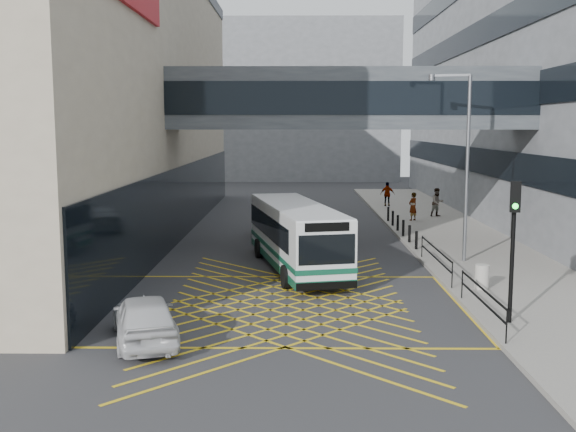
{
  "coord_description": "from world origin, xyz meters",
  "views": [
    {
      "loc": [
        0.26,
        -22.64,
        6.15
      ],
      "look_at": [
        0.0,
        4.0,
        2.6
      ],
      "focal_mm": 42.0,
      "sensor_mm": 36.0,
      "label": 1
    }
  ],
  "objects_px": {
    "street_lamp": "(463,156)",
    "litter_bin": "(482,277)",
    "pedestrian_b": "(437,202)",
    "pedestrian_a": "(413,207)",
    "car_dark": "(299,224)",
    "traffic_light": "(514,232)",
    "car_white": "(145,318)",
    "pedestrian_c": "(387,194)",
    "car_silver": "(281,217)",
    "bus": "(295,234)"
  },
  "relations": [
    {
      "from": "car_white",
      "to": "car_silver",
      "type": "relative_size",
      "value": 0.93
    },
    {
      "from": "bus",
      "to": "pedestrian_b",
      "type": "bearing_deg",
      "value": 46.78
    },
    {
      "from": "pedestrian_a",
      "to": "pedestrian_c",
      "type": "height_order",
      "value": "pedestrian_c"
    },
    {
      "from": "car_dark",
      "to": "pedestrian_b",
      "type": "xyz_separation_m",
      "value": [
        9.33,
        7.95,
        0.31
      ]
    },
    {
      "from": "pedestrian_a",
      "to": "street_lamp",
      "type": "bearing_deg",
      "value": 49.92
    },
    {
      "from": "car_white",
      "to": "pedestrian_c",
      "type": "distance_m",
      "value": 33.93
    },
    {
      "from": "car_white",
      "to": "pedestrian_c",
      "type": "height_order",
      "value": "pedestrian_c"
    },
    {
      "from": "traffic_light",
      "to": "pedestrian_c",
      "type": "distance_m",
      "value": 30.61
    },
    {
      "from": "street_lamp",
      "to": "litter_bin",
      "type": "height_order",
      "value": "street_lamp"
    },
    {
      "from": "car_dark",
      "to": "pedestrian_c",
      "type": "relative_size",
      "value": 2.82
    },
    {
      "from": "street_lamp",
      "to": "pedestrian_a",
      "type": "distance_m",
      "value": 13.58
    },
    {
      "from": "car_silver",
      "to": "pedestrian_b",
      "type": "distance_m",
      "value": 11.5
    },
    {
      "from": "pedestrian_c",
      "to": "pedestrian_b",
      "type": "bearing_deg",
      "value": 126.54
    },
    {
      "from": "bus",
      "to": "car_white",
      "type": "bearing_deg",
      "value": -125.87
    },
    {
      "from": "car_white",
      "to": "litter_bin",
      "type": "xyz_separation_m",
      "value": [
        11.25,
        5.92,
        -0.11
      ]
    },
    {
      "from": "litter_bin",
      "to": "car_dark",
      "type": "bearing_deg",
      "value": 118.76
    },
    {
      "from": "bus",
      "to": "pedestrian_a",
      "type": "xyz_separation_m",
      "value": [
        7.55,
        14.17,
        -0.46
      ]
    },
    {
      "from": "litter_bin",
      "to": "pedestrian_b",
      "type": "distance_m",
      "value": 20.42
    },
    {
      "from": "car_silver",
      "to": "traffic_light",
      "type": "distance_m",
      "value": 21.18
    },
    {
      "from": "car_white",
      "to": "car_silver",
      "type": "height_order",
      "value": "car_silver"
    },
    {
      "from": "car_white",
      "to": "car_dark",
      "type": "xyz_separation_m",
      "value": [
        4.51,
        18.21,
        0.07
      ]
    },
    {
      "from": "traffic_light",
      "to": "pedestrian_b",
      "type": "distance_m",
      "value": 24.97
    },
    {
      "from": "car_white",
      "to": "street_lamp",
      "type": "relative_size",
      "value": 0.55
    },
    {
      "from": "car_white",
      "to": "car_dark",
      "type": "relative_size",
      "value": 0.9
    },
    {
      "from": "traffic_light",
      "to": "pedestrian_a",
      "type": "height_order",
      "value": "traffic_light"
    },
    {
      "from": "bus",
      "to": "traffic_light",
      "type": "distance_m",
      "value": 10.94
    },
    {
      "from": "car_silver",
      "to": "bus",
      "type": "bearing_deg",
      "value": 115.27
    },
    {
      "from": "car_dark",
      "to": "traffic_light",
      "type": "distance_m",
      "value": 18.07
    },
    {
      "from": "pedestrian_a",
      "to": "pedestrian_c",
      "type": "bearing_deg",
      "value": -125.27
    },
    {
      "from": "bus",
      "to": "pedestrian_c",
      "type": "relative_size",
      "value": 5.73
    },
    {
      "from": "pedestrian_a",
      "to": "litter_bin",
      "type": "bearing_deg",
      "value": 48.63
    },
    {
      "from": "litter_bin",
      "to": "pedestrian_b",
      "type": "xyz_separation_m",
      "value": [
        2.58,
        20.25,
        0.49
      ]
    },
    {
      "from": "litter_bin",
      "to": "pedestrian_a",
      "type": "distance_m",
      "value": 18.34
    },
    {
      "from": "car_silver",
      "to": "pedestrian_a",
      "type": "xyz_separation_m",
      "value": [
        8.38,
        3.07,
        0.3
      ]
    },
    {
      "from": "car_dark",
      "to": "pedestrian_b",
      "type": "relative_size",
      "value": 2.7
    },
    {
      "from": "car_dark",
      "to": "street_lamp",
      "type": "distance_m",
      "value": 10.85
    },
    {
      "from": "street_lamp",
      "to": "litter_bin",
      "type": "distance_m",
      "value": 6.8
    },
    {
      "from": "car_silver",
      "to": "traffic_light",
      "type": "xyz_separation_m",
      "value": [
        7.4,
        -19.72,
        2.25
      ]
    },
    {
      "from": "car_white",
      "to": "litter_bin",
      "type": "relative_size",
      "value": 5.06
    },
    {
      "from": "litter_bin",
      "to": "pedestrian_c",
      "type": "distance_m",
      "value": 26.08
    },
    {
      "from": "pedestrian_a",
      "to": "pedestrian_b",
      "type": "height_order",
      "value": "pedestrian_b"
    },
    {
      "from": "street_lamp",
      "to": "pedestrian_a",
      "type": "xyz_separation_m",
      "value": [
        0.15,
        13.04,
        -3.81
      ]
    },
    {
      "from": "bus",
      "to": "car_dark",
      "type": "distance_m",
      "value": 8.18
    },
    {
      "from": "traffic_light",
      "to": "pedestrian_b",
      "type": "height_order",
      "value": "traffic_light"
    },
    {
      "from": "traffic_light",
      "to": "street_lamp",
      "type": "height_order",
      "value": "street_lamp"
    },
    {
      "from": "car_silver",
      "to": "street_lamp",
      "type": "height_order",
      "value": "street_lamp"
    },
    {
      "from": "street_lamp",
      "to": "pedestrian_a",
      "type": "bearing_deg",
      "value": 102.38
    },
    {
      "from": "car_dark",
      "to": "traffic_light",
      "type": "xyz_separation_m",
      "value": [
        6.38,
        -16.76,
        2.21
      ]
    },
    {
      "from": "street_lamp",
      "to": "pedestrian_c",
      "type": "relative_size",
      "value": 4.56
    },
    {
      "from": "car_dark",
      "to": "traffic_light",
      "type": "height_order",
      "value": "traffic_light"
    }
  ]
}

